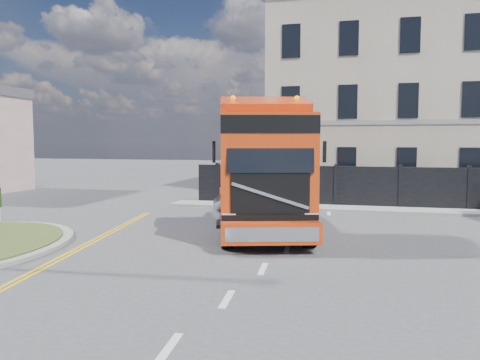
# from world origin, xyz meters

# --- Properties ---
(ground) EXTENTS (120.00, 120.00, 0.00)m
(ground) POSITION_xyz_m (0.00, 0.00, 0.00)
(ground) COLOR #424244
(ground) RESTS_ON ground
(hoarding_fence) EXTENTS (18.80, 0.25, 2.00)m
(hoarding_fence) POSITION_xyz_m (6.55, 9.00, 1.00)
(hoarding_fence) COLOR black
(hoarding_fence) RESTS_ON ground
(georgian_building) EXTENTS (12.30, 10.30, 12.80)m
(georgian_building) POSITION_xyz_m (6.00, 16.50, 5.77)
(georgian_building) COLOR #C6B29D
(georgian_building) RESTS_ON ground
(pavement_far) EXTENTS (20.00, 1.60, 0.12)m
(pavement_far) POSITION_xyz_m (6.00, 8.10, 0.06)
(pavement_far) COLOR gray
(pavement_far) RESTS_ON ground
(truck) EXTENTS (4.81, 8.11, 4.57)m
(truck) POSITION_xyz_m (1.92, 1.14, 2.05)
(truck) COLOR black
(truck) RESTS_ON ground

